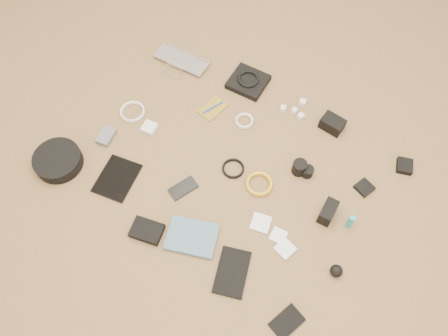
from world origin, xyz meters
The scene contains 33 objects.
laptop centered at (-0.55, 0.39, 0.01)m, with size 0.30×0.21×0.02m, color silver.
headphone_pouch centered at (-0.17, 0.49, 0.02)m, with size 0.18×0.17×0.03m, color black.
headphones centered at (-0.17, 0.49, 0.04)m, with size 0.11×0.11×0.01m, color black.
charger_a centered at (0.12, 0.47, 0.01)m, with size 0.03×0.03×0.02m, color silver.
charger_b centered at (0.16, 0.45, 0.01)m, with size 0.03×0.03×0.03m, color silver.
charger_c centered at (0.13, 0.53, 0.01)m, with size 0.03×0.03×0.03m, color silver.
charger_d centered at (0.07, 0.45, 0.01)m, with size 0.03×0.03×0.03m, color silver.
dslr_camera centered at (0.32, 0.49, 0.03)m, with size 0.11×0.08×0.06m, color black.
lens_pouch centered at (0.70, 0.47, 0.01)m, with size 0.07×0.08×0.03m, color black.
notebook_olive centered at (-0.23, 0.26, 0.00)m, with size 0.09×0.14×0.01m, color olive.
pen_blue centered at (-0.23, 0.26, 0.01)m, with size 0.01×0.01×0.12m, color #1527AE.
cable_white_a centered at (-0.06, 0.28, 0.01)m, with size 0.09×0.09×0.01m, color white.
lens_a centered at (0.30, 0.18, 0.03)m, with size 0.07×0.07×0.07m, color black.
lens_b centered at (0.34, 0.19, 0.03)m, with size 0.05×0.05×0.05m, color black.
card_reader centered at (0.59, 0.27, 0.01)m, with size 0.07×0.07×0.02m, color black.
power_brick centered at (-0.42, -0.01, 0.01)m, with size 0.07×0.07×0.03m, color silver.
cable_white_b centered at (-0.56, 0.02, 0.01)m, with size 0.12×0.12×0.01m, color white.
cable_black centered at (0.04, 0.02, 0.00)m, with size 0.10×0.10×0.01m, color black.
cable_yellow centered at (0.19, 0.02, 0.01)m, with size 0.12×0.12×0.01m, color gold.
flash centered at (0.51, 0.06, 0.04)m, with size 0.06×0.10×0.08m, color black.
lens_cleaner centered at (0.61, 0.07, 0.04)m, with size 0.02×0.02×0.09m, color teal.
battery_charger centered at (-0.57, -0.17, 0.01)m, with size 0.06×0.10×0.03m, color #5C5C62.
tablet centered at (-0.38, -0.31, 0.00)m, with size 0.16×0.21×0.01m, color black.
phone centered at (-0.09, -0.19, 0.01)m, with size 0.07×0.13×0.01m, color black.
filter_case_left centered at (0.29, -0.14, 0.01)m, with size 0.08×0.08×0.01m, color silver.
filter_case_mid centered at (0.38, -0.15, 0.00)m, with size 0.06×0.06×0.01m, color silver.
filter_case_right centered at (0.43, -0.18, 0.01)m, with size 0.07×0.07×0.01m, color silver.
air_blower centered at (0.66, -0.15, 0.03)m, with size 0.05×0.05×0.05m, color black.
headphone_case centered at (-0.66, -0.40, 0.03)m, with size 0.22×0.22×0.06m, color black.
drive_case centered at (-0.10, -0.44, 0.02)m, with size 0.13×0.10×0.03m, color black.
paperback centered at (0.10, -0.43, 0.01)m, with size 0.16×0.21×0.02m, color #466277.
notebook_black_a centered at (0.30, -0.39, 0.01)m, with size 0.12×0.20×0.01m, color black.
notebook_black_b centered at (0.59, -0.44, 0.01)m, with size 0.08×0.13×0.01m, color black.
Camera 1 is at (0.54, -0.81, 1.79)m, focal length 35.00 mm.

